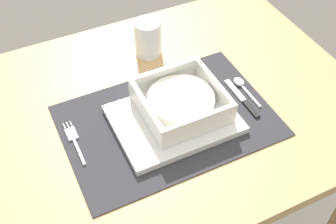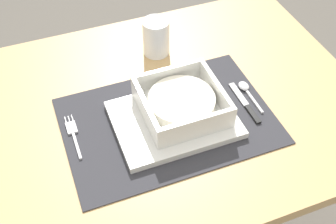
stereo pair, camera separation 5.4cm
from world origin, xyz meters
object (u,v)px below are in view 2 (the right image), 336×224
Objects in this scene: dining_table at (164,135)px; drinking_glass at (156,39)px; spoon at (246,89)px; butter_knife at (246,105)px; porridge_bowl at (182,103)px; fork at (73,133)px.

drinking_glass is (0.05, 0.19, 0.16)m from dining_table.
spoon is 0.05m from butter_knife.
porridge_bowl is at bearing -176.65° from spoon.
spoon is 1.12× the size of drinking_glass.
butter_knife is at bearing -9.02° from fork.
butter_knife is (0.39, -0.06, 0.00)m from fork.
drinking_glass is (-0.13, 0.27, 0.04)m from butter_knife.
spoon is (0.18, 0.02, -0.03)m from porridge_bowl.
butter_knife is 1.43× the size of drinking_glass.
porridge_bowl is 0.18m from spoon.
porridge_bowl reaches higher than dining_table.
porridge_bowl is 0.25m from fork.
dining_table is 0.25m from drinking_glass.
dining_table is 0.23m from spoon.
drinking_glass is at bearing 37.09° from fork.
butter_knife is (0.18, -0.08, 0.12)m from dining_table.
dining_table is 0.23m from butter_knife.
butter_knife reaches higher than fork.
fork is 1.34× the size of drinking_glass.
dining_table is at bearing 115.89° from porridge_bowl.
spoon is at bearing -2.21° from fork.
dining_table is 6.90× the size of butter_knife.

